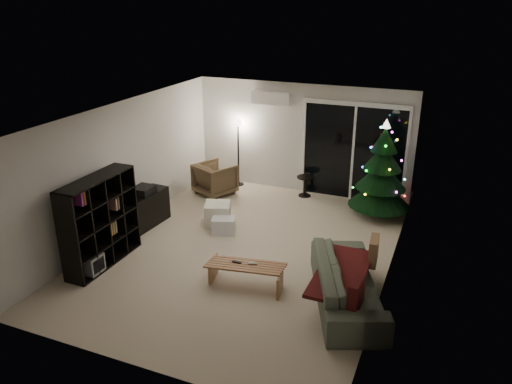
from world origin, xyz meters
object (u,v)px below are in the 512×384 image
at_px(bookshelf, 91,220).
at_px(armchair, 215,179).
at_px(sofa, 347,283).
at_px(media_cabinet, 145,210).
at_px(christmas_tree, 382,169).
at_px(coffee_table, 246,275).

distance_m(bookshelf, armchair, 3.63).
height_order(bookshelf, sofa, bookshelf).
xyz_separation_m(media_cabinet, armchair, (0.52, 2.04, 0.03)).
relative_size(sofa, christmas_tree, 1.09).
xyz_separation_m(media_cabinet, christmas_tree, (4.20, 2.26, 0.68)).
bearing_deg(media_cabinet, sofa, -10.68).
distance_m(media_cabinet, armchair, 2.11).
bearing_deg(armchair, sofa, 165.09).
xyz_separation_m(bookshelf, armchair, (0.52, 3.57, -0.41)).
bearing_deg(bookshelf, coffee_table, -12.96).
relative_size(coffee_table, christmas_tree, 0.59).
relative_size(bookshelf, christmas_tree, 0.76).
bearing_deg(media_cabinet, armchair, 79.59).
height_order(sofa, christmas_tree, christmas_tree).
height_order(media_cabinet, sofa, media_cabinet).
bearing_deg(bookshelf, sofa, -12.68).
height_order(media_cabinet, christmas_tree, christmas_tree).
xyz_separation_m(media_cabinet, sofa, (4.30, -1.11, -0.01)).
distance_m(media_cabinet, sofa, 4.44).
distance_m(sofa, christmas_tree, 3.45).
distance_m(armchair, coffee_table, 3.99).
distance_m(bookshelf, coffee_table, 2.80).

